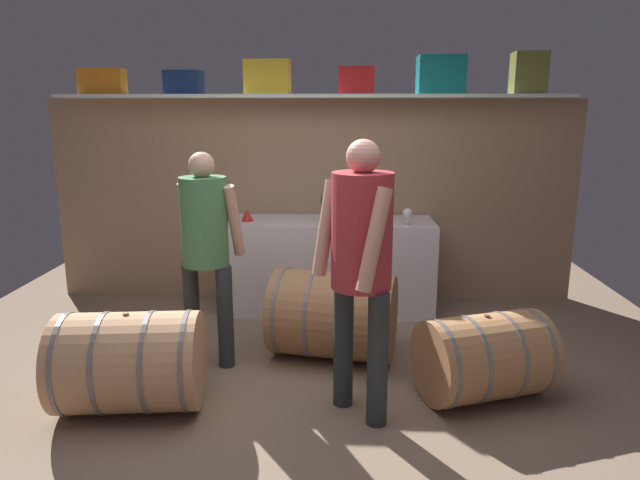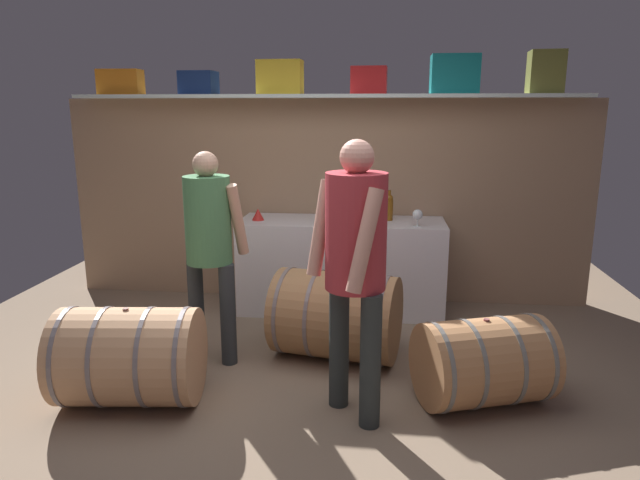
# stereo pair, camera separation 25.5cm
# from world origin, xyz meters

# --- Properties ---
(ground_plane) EXTENTS (6.19, 7.54, 0.02)m
(ground_plane) POSITION_xyz_m (0.00, 0.54, -0.01)
(ground_plane) COLOR #856E59
(back_wall_panel) EXTENTS (4.99, 0.10, 1.93)m
(back_wall_panel) POSITION_xyz_m (0.00, 2.17, 0.96)
(back_wall_panel) COLOR #A27F61
(back_wall_panel) RESTS_ON ground
(high_shelf_board) EXTENTS (4.59, 0.40, 0.03)m
(high_shelf_board) POSITION_xyz_m (0.00, 2.02, 1.94)
(high_shelf_board) COLOR white
(high_shelf_board) RESTS_ON back_wall_panel
(toolcase_orange) EXTENTS (0.40, 0.21, 0.23)m
(toolcase_orange) POSITION_xyz_m (-1.91, 2.02, 2.07)
(toolcase_orange) COLOR orange
(toolcase_orange) RESTS_ON high_shelf_board
(toolcase_navy) EXTENTS (0.32, 0.27, 0.21)m
(toolcase_navy) POSITION_xyz_m (-1.16, 2.02, 2.06)
(toolcase_navy) COLOR navy
(toolcase_navy) RESTS_ON high_shelf_board
(toolcase_yellow) EXTENTS (0.41, 0.22, 0.30)m
(toolcase_yellow) POSITION_xyz_m (-0.40, 2.02, 2.11)
(toolcase_yellow) COLOR yellow
(toolcase_yellow) RESTS_ON high_shelf_board
(toolcase_red) EXTENTS (0.32, 0.20, 0.24)m
(toolcase_red) POSITION_xyz_m (0.40, 2.02, 2.08)
(toolcase_red) COLOR red
(toolcase_red) RESTS_ON high_shelf_board
(toolcase_teal) EXTENTS (0.41, 0.29, 0.33)m
(toolcase_teal) POSITION_xyz_m (1.14, 2.02, 2.13)
(toolcase_teal) COLOR #117679
(toolcase_teal) RESTS_ON high_shelf_board
(toolcase_olive) EXTENTS (0.30, 0.30, 0.36)m
(toolcase_olive) POSITION_xyz_m (1.91, 2.02, 2.14)
(toolcase_olive) COLOR olive
(toolcase_olive) RESTS_ON high_shelf_board
(work_cabinet) EXTENTS (1.85, 0.62, 0.85)m
(work_cabinet) POSITION_xyz_m (0.19, 1.80, 0.42)
(work_cabinet) COLOR white
(work_cabinet) RESTS_ON ground
(wine_bottle_amber) EXTENTS (0.07, 0.07, 0.27)m
(wine_bottle_amber) POSITION_xyz_m (0.61, 1.86, 0.97)
(wine_bottle_amber) COLOR brown
(wine_bottle_amber) RESTS_ON work_cabinet
(wine_bottle_green) EXTENTS (0.08, 0.08, 0.31)m
(wine_bottle_green) POSITION_xyz_m (0.13, 1.66, 0.99)
(wine_bottle_green) COLOR #265627
(wine_bottle_green) RESTS_ON work_cabinet
(wine_glass) EXTENTS (0.09, 0.09, 0.15)m
(wine_glass) POSITION_xyz_m (0.85, 1.61, 0.95)
(wine_glass) COLOR white
(wine_glass) RESTS_ON work_cabinet
(red_funnel) EXTENTS (0.11, 0.11, 0.11)m
(red_funnel) POSITION_xyz_m (-0.57, 1.74, 0.90)
(red_funnel) COLOR red
(red_funnel) RESTS_ON work_cabinet
(wine_barrel_near) EXTENTS (0.92, 0.70, 0.63)m
(wine_barrel_near) POSITION_xyz_m (-1.02, -0.07, 0.31)
(wine_barrel_near) COLOR tan
(wine_barrel_near) RESTS_ON ground
(wine_barrel_far) EXTENTS (0.93, 0.78, 0.57)m
(wine_barrel_far) POSITION_xyz_m (1.20, 0.17, 0.28)
(wine_barrel_far) COLOR tan
(wine_barrel_far) RESTS_ON ground
(wine_barrel_flank) EXTENTS (1.01, 0.81, 0.67)m
(wine_barrel_flank) POSITION_xyz_m (0.22, 0.76, 0.33)
(wine_barrel_flank) COLOR #AA7B4E
(wine_barrel_flank) RESTS_ON ground
(winemaker_pouring) EXTENTS (0.49, 0.42, 1.55)m
(winemaker_pouring) POSITION_xyz_m (-0.68, 0.61, 0.95)
(winemaker_pouring) COLOR #2C3134
(winemaker_pouring) RESTS_ON ground
(visitor_tasting) EXTENTS (0.49, 0.51, 1.67)m
(visitor_tasting) POSITION_xyz_m (0.39, -0.07, 1.03)
(visitor_tasting) COLOR #2C3232
(visitor_tasting) RESTS_ON ground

